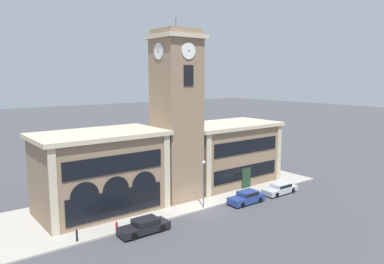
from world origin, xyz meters
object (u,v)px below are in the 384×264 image
object	(u,v)px
parked_car_far	(280,188)
street_lamp	(204,176)
parked_car_mid	(247,197)
bollard	(77,235)
parked_car_near	(145,226)
fire_hydrant	(117,226)

from	to	relation	value
parked_car_far	street_lamp	xyz separation A→B (m)	(-10.76, 1.59, 2.92)
parked_car_mid	bollard	xyz separation A→B (m)	(-18.88, 1.76, -0.06)
bollard	parked_car_far	bearing A→B (deg)	-4.08
parked_car_near	fire_hydrant	bearing A→B (deg)	-41.65
parked_car_near	parked_car_far	size ratio (longest dim) A/B	0.99
parked_car_near	parked_car_far	distance (m)	19.00
parked_car_near	bollard	bearing A→B (deg)	-17.01
parked_car_far	bollard	world-z (taller)	parked_car_far
parked_car_far	fire_hydrant	bearing A→B (deg)	-4.47
parked_car_near	street_lamp	bearing A→B (deg)	-168.83
parked_car_near	bollard	xyz separation A→B (m)	(-5.65, 1.76, -0.04)
street_lamp	fire_hydrant	size ratio (longest dim) A/B	5.93
bollard	street_lamp	bearing A→B (deg)	-0.69
parked_car_far	parked_car_near	bearing A→B (deg)	0.26
street_lamp	bollard	size ratio (longest dim) A/B	4.86
parked_car_far	bollard	xyz separation A→B (m)	(-24.64, 1.76, -0.00)
parked_car_mid	bollard	size ratio (longest dim) A/B	4.20
parked_car_mid	fire_hydrant	xyz separation A→B (m)	(-15.16, 1.73, -0.16)
parked_car_mid	parked_car_far	world-z (taller)	parked_car_mid
parked_car_mid	parked_car_far	distance (m)	5.77
parked_car_mid	street_lamp	bearing A→B (deg)	-17.39
parked_car_far	fire_hydrant	world-z (taller)	parked_car_far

